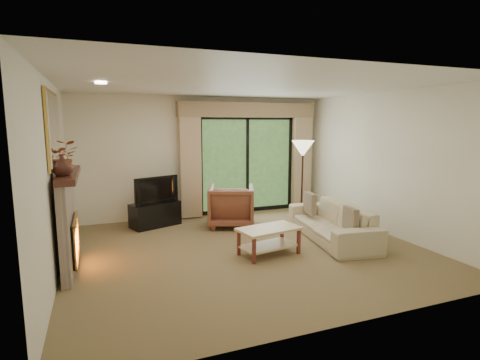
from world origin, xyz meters
name	(u,v)px	position (x,y,z in m)	size (l,w,h in m)	color
floor	(247,249)	(0.00, 0.00, 0.00)	(5.50, 5.50, 0.00)	olive
ceiling	(247,85)	(0.00, 0.00, 2.60)	(5.50, 5.50, 0.00)	silver
wall_back	(204,157)	(0.00, 2.50, 1.30)	(5.00, 5.00, 0.00)	white
wall_front	(345,201)	(0.00, -2.50, 1.30)	(5.00, 5.00, 0.00)	white
wall_left	(53,180)	(-2.75, 0.00, 1.30)	(5.00, 5.00, 0.00)	white
wall_right	(386,163)	(2.75, 0.00, 1.30)	(5.00, 5.00, 0.00)	white
fireplace	(67,220)	(-2.63, 0.20, 0.69)	(0.24, 1.70, 1.37)	gray
mirror	(54,129)	(-2.71, 0.20, 1.95)	(0.07, 1.45, 1.02)	gold
sliding_door	(247,164)	(1.00, 2.45, 1.10)	(2.26, 0.10, 2.16)	black
curtain_left	(190,163)	(-0.35, 2.34, 1.20)	(0.45, 0.18, 2.35)	tan
curtain_right	(301,158)	(2.35, 2.34, 1.20)	(0.45, 0.18, 2.35)	tan
cornice	(249,110)	(1.00, 2.36, 2.32)	(3.20, 0.24, 0.32)	#9A7E5A
media_console	(155,214)	(-1.17, 1.95, 0.24)	(0.95, 0.43, 0.47)	black
tv	(154,189)	(-1.17, 1.95, 0.74)	(0.92, 0.12, 0.53)	black
armchair	(231,206)	(0.25, 1.43, 0.41)	(0.87, 0.89, 0.81)	brown
sofa	(331,222)	(1.61, -0.02, 0.31)	(2.13, 0.83, 0.62)	#C1B38B
pillow_near	(351,219)	(1.54, -0.63, 0.52)	(0.10, 0.36, 0.36)	#4D3426
pillow_far	(310,203)	(1.54, 0.59, 0.53)	(0.10, 0.39, 0.39)	#4D3426
coffee_table	(269,241)	(0.24, -0.34, 0.21)	(0.95, 0.52, 0.43)	beige
floor_lamp	(302,182)	(1.71, 1.20, 0.84)	(0.45, 0.45, 1.68)	#FFF4C8
vase	(62,165)	(-2.61, -0.21, 1.51)	(0.26, 0.26, 0.27)	#46231A
branches	(63,157)	(-2.61, -0.03, 1.59)	(0.40, 0.35, 0.45)	#934016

